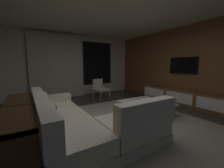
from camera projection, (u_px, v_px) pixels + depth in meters
The scene contains 11 objects.
floor at pixel (116, 124), 3.18m from camera, with size 9.20×9.20×0.00m, color #332B26.
back_wall_with_window at pixel (69, 66), 6.01m from camera, with size 6.60×0.30×2.70m.
media_wall at pixel (192, 65), 4.62m from camera, with size 0.12×7.80×2.70m.
area_rug at pixel (131, 122), 3.28m from camera, with size 3.20×3.80×0.01m, color gray.
sectional_couch at pixel (80, 124), 2.51m from camera, with size 1.98×2.50×0.82m.
coffee_table at pixel (146, 108), 3.76m from camera, with size 1.16×1.16×0.36m.
book_stack_on_coffee_table at pixel (148, 100), 3.82m from camera, with size 0.28×0.19×0.07m.
accent_chair_near_window at pixel (100, 87), 5.80m from camera, with size 0.64×0.66×0.78m.
media_console at pixel (183, 98), 4.66m from camera, with size 0.46×3.10×0.52m.
mounted_tv at pixel (183, 65), 4.78m from camera, with size 0.05×0.98×0.57m.
console_table_behind_couch at pixel (19, 126), 2.12m from camera, with size 0.40×2.10×0.74m.
Camera 1 is at (-1.70, -2.51, 1.33)m, focal length 22.08 mm.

